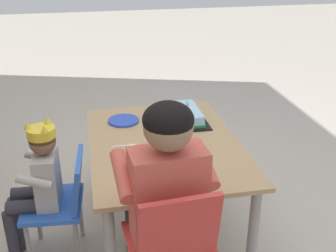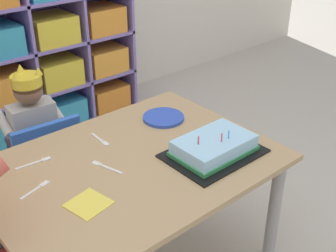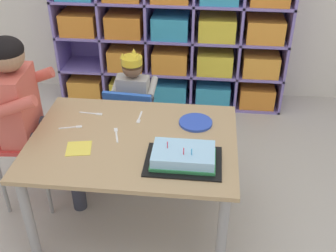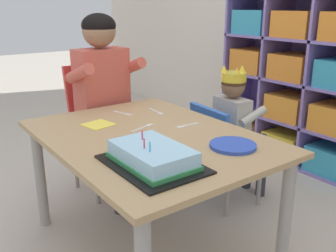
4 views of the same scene
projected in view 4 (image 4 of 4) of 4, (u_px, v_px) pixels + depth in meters
name	position (u px, v px, depth m)	size (l,w,h in m)	color
ground	(151.00, 246.00, 1.86)	(16.00, 16.00, 0.00)	#BCB2A3
activity_table	(149.00, 151.00, 1.71)	(1.12, 0.82, 0.58)	tan
classroom_chair_blue	(222.00, 146.00, 2.16)	(0.37, 0.35, 0.60)	blue
child_with_crown	(237.00, 119.00, 2.17)	(0.31, 0.31, 0.81)	#B2ADA3
classroom_chair_adult_side	(99.00, 114.00, 2.34)	(0.37, 0.37, 0.78)	red
adult_helper_seated	(108.00, 86.00, 2.19)	(0.44, 0.42, 1.09)	#D15647
birthday_cake_on_tray	(152.00, 157.00, 1.36)	(0.38, 0.28, 0.11)	black
paper_plate_stack	(233.00, 145.00, 1.54)	(0.19, 0.19, 0.01)	blue
paper_napkin_square	(98.00, 124.00, 1.82)	(0.13, 0.13, 0.00)	#F4DB4C
fork_near_child_seat	(156.00, 112.00, 2.04)	(0.14, 0.03, 0.00)	white
fork_by_napkin	(187.00, 126.00, 1.80)	(0.02, 0.13, 0.00)	white
fork_near_cake_tray	(123.00, 113.00, 2.00)	(0.13, 0.05, 0.00)	white
fork_scattered_mid_table	(143.00, 127.00, 1.78)	(0.05, 0.14, 0.00)	white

